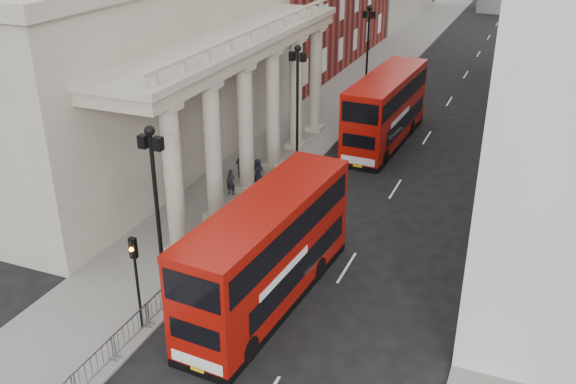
% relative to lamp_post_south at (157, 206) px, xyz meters
% --- Properties ---
extents(ground, '(260.00, 260.00, 0.00)m').
position_rel_lamp_post_south_xyz_m(ground, '(0.60, -4.00, -4.91)').
color(ground, black).
rests_on(ground, ground).
extents(sidewalk_west, '(6.00, 140.00, 0.12)m').
position_rel_lamp_post_south_xyz_m(sidewalk_west, '(-2.40, 26.00, -4.85)').
color(sidewalk_west, slate).
rests_on(sidewalk_west, ground).
extents(sidewalk_east, '(3.00, 140.00, 0.12)m').
position_rel_lamp_post_south_xyz_m(sidewalk_east, '(14.10, 26.00, -4.85)').
color(sidewalk_east, slate).
rests_on(sidewalk_east, ground).
extents(kerb, '(0.20, 140.00, 0.14)m').
position_rel_lamp_post_south_xyz_m(kerb, '(0.55, 26.00, -4.84)').
color(kerb, slate).
rests_on(kerb, ground).
extents(portico_building, '(9.00, 28.00, 12.00)m').
position_rel_lamp_post_south_xyz_m(portico_building, '(-9.90, 14.00, 1.09)').
color(portico_building, gray).
rests_on(portico_building, ground).
extents(lamp_post_south, '(1.05, 0.44, 8.32)m').
position_rel_lamp_post_south_xyz_m(lamp_post_south, '(0.00, 0.00, 0.00)').
color(lamp_post_south, black).
rests_on(lamp_post_south, sidewalk_west).
extents(lamp_post_mid, '(1.05, 0.44, 8.32)m').
position_rel_lamp_post_south_xyz_m(lamp_post_mid, '(0.00, 16.00, 0.00)').
color(lamp_post_mid, black).
rests_on(lamp_post_mid, sidewalk_west).
extents(lamp_post_north, '(1.05, 0.44, 8.32)m').
position_rel_lamp_post_south_xyz_m(lamp_post_north, '(0.00, 32.00, 0.00)').
color(lamp_post_north, black).
rests_on(lamp_post_north, sidewalk_west).
extents(traffic_light, '(0.28, 0.33, 4.30)m').
position_rel_lamp_post_south_xyz_m(traffic_light, '(0.10, -2.02, -1.80)').
color(traffic_light, black).
rests_on(traffic_light, sidewalk_west).
extents(crowd_barriers, '(0.50, 18.75, 1.10)m').
position_rel_lamp_post_south_xyz_m(crowd_barriers, '(0.25, -1.77, -4.24)').
color(crowd_barriers, gray).
rests_on(crowd_barriers, sidewalk_west).
extents(bus_near, '(3.63, 11.71, 4.98)m').
position_rel_lamp_post_south_xyz_m(bus_near, '(4.16, 2.02, -2.31)').
color(bus_near, maroon).
rests_on(bus_near, ground).
extents(bus_far, '(3.39, 11.91, 5.09)m').
position_rel_lamp_post_south_xyz_m(bus_far, '(3.85, 23.73, -2.25)').
color(bus_far, '#A50F07').
rests_on(bus_far, ground).
extents(pedestrian_a, '(0.60, 0.41, 1.59)m').
position_rel_lamp_post_south_xyz_m(pedestrian_a, '(-2.40, 11.21, -4.00)').
color(pedestrian_a, black).
rests_on(pedestrian_a, sidewalk_west).
extents(pedestrian_b, '(0.97, 0.81, 1.78)m').
position_rel_lamp_post_south_xyz_m(pedestrian_b, '(-2.95, 13.77, -3.90)').
color(pedestrian_b, '#292521').
rests_on(pedestrian_b, sidewalk_west).
extents(pedestrian_c, '(0.85, 0.61, 1.62)m').
position_rel_lamp_post_south_xyz_m(pedestrian_c, '(-1.58, 13.34, -3.98)').
color(pedestrian_c, black).
rests_on(pedestrian_c, sidewalk_west).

